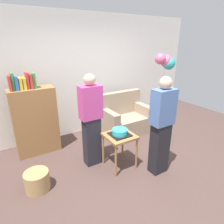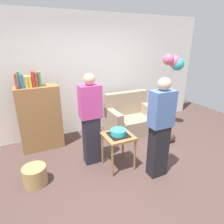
# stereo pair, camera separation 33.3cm
# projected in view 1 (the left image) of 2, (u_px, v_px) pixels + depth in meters

# --- Properties ---
(ground_plane) EXTENTS (8.00, 8.00, 0.00)m
(ground_plane) POSITION_uv_depth(u_px,v_px,m) (138.00, 172.00, 3.30)
(ground_plane) COLOR #4C3833
(wall_back) EXTENTS (6.00, 0.10, 2.70)m
(wall_back) POSITION_uv_depth(u_px,v_px,m) (85.00, 75.00, 4.46)
(wall_back) COLOR silver
(wall_back) RESTS_ON ground_plane
(couch) EXTENTS (1.10, 0.70, 0.96)m
(couch) POSITION_uv_depth(u_px,v_px,m) (125.00, 118.00, 4.66)
(couch) COLOR gray
(couch) RESTS_ON ground_plane
(bookshelf) EXTENTS (0.80, 0.36, 1.60)m
(bookshelf) POSITION_uv_depth(u_px,v_px,m) (35.00, 120.00, 3.70)
(bookshelf) COLOR olive
(bookshelf) RESTS_ON ground_plane
(side_table) EXTENTS (0.48, 0.48, 0.62)m
(side_table) POSITION_uv_depth(u_px,v_px,m) (120.00, 140.00, 3.29)
(side_table) COLOR olive
(side_table) RESTS_ON ground_plane
(birthday_cake) EXTENTS (0.32, 0.32, 0.17)m
(birthday_cake) POSITION_uv_depth(u_px,v_px,m) (120.00, 132.00, 3.23)
(birthday_cake) COLOR black
(birthday_cake) RESTS_ON side_table
(person_blowing_candles) EXTENTS (0.36, 0.22, 1.63)m
(person_blowing_candles) POSITION_uv_depth(u_px,v_px,m) (91.00, 121.00, 3.27)
(person_blowing_candles) COLOR #23232D
(person_blowing_candles) RESTS_ON ground_plane
(person_holding_cake) EXTENTS (0.36, 0.22, 1.63)m
(person_holding_cake) POSITION_uv_depth(u_px,v_px,m) (161.00, 127.00, 3.05)
(person_holding_cake) COLOR black
(person_holding_cake) RESTS_ON ground_plane
(wicker_basket) EXTENTS (0.36, 0.36, 0.30)m
(wicker_basket) POSITION_uv_depth(u_px,v_px,m) (37.00, 181.00, 2.87)
(wicker_basket) COLOR #A88451
(wicker_basket) RESTS_ON ground_plane
(handbag) EXTENTS (0.28, 0.14, 0.20)m
(handbag) POSITION_uv_depth(u_px,v_px,m) (165.00, 135.00, 4.34)
(handbag) COLOR #473328
(handbag) RESTS_ON ground_plane
(balloon_bunch) EXTENTS (0.50, 0.34, 1.84)m
(balloon_bunch) POSITION_uv_depth(u_px,v_px,m) (166.00, 61.00, 4.53)
(balloon_bunch) COLOR silver
(balloon_bunch) RESTS_ON ground_plane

